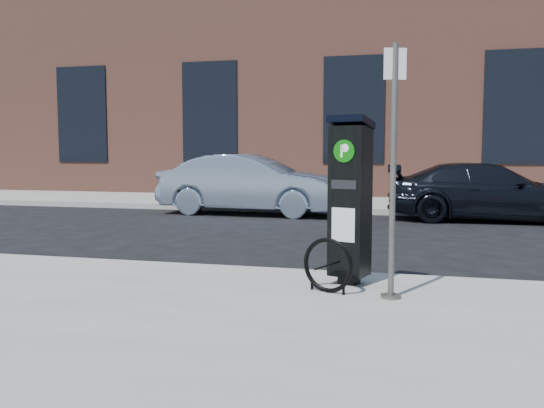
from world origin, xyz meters
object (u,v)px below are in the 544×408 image
(parking_kiosk, at_px, (350,198))
(sign_pole, at_px, (393,174))
(bike_rack, at_px, (328,266))
(car_silver, at_px, (251,184))
(car_dark, at_px, (489,192))

(parking_kiosk, xyz_separation_m, sign_pole, (0.49, -0.54, 0.31))
(sign_pole, bearing_deg, bike_rack, 154.20)
(bike_rack, bearing_deg, parking_kiosk, 90.03)
(sign_pole, xyz_separation_m, car_silver, (-3.98, 8.54, -0.65))
(sign_pole, xyz_separation_m, bike_rack, (-0.67, 0.08, -1.00))
(sign_pole, bearing_deg, parking_kiosk, 112.90)
(sign_pole, height_order, bike_rack, sign_pole)
(parking_kiosk, relative_size, car_dark, 0.40)
(parking_kiosk, height_order, car_dark, parking_kiosk)
(car_silver, distance_m, car_dark, 5.90)
(sign_pole, height_order, car_silver, sign_pole)
(bike_rack, bearing_deg, sign_pole, 14.67)
(sign_pole, bearing_deg, car_dark, 57.98)
(sign_pole, distance_m, car_silver, 9.45)
(parking_kiosk, height_order, bike_rack, parking_kiosk)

